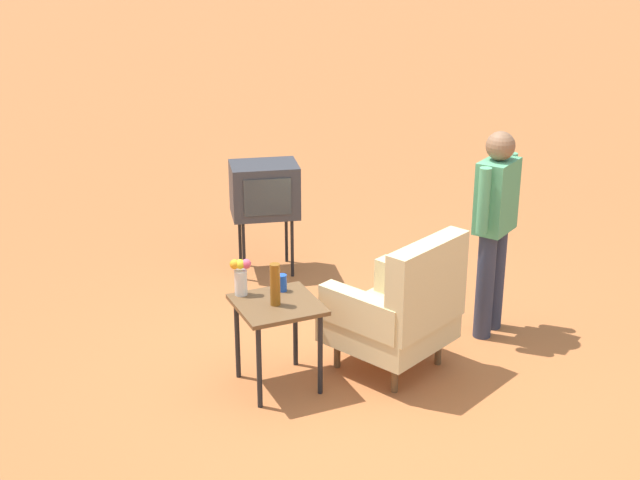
% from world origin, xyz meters
% --- Properties ---
extents(ground_plane, '(60.00, 60.00, 0.00)m').
position_xyz_m(ground_plane, '(0.00, 0.00, 0.00)').
color(ground_plane, '#AD6033').
extents(armchair, '(1.01, 1.02, 1.06)m').
position_xyz_m(armchair, '(-0.19, -0.02, 0.50)').
color(armchair, brown).
rests_on(armchair, ground).
extents(side_table, '(0.56, 0.56, 0.64)m').
position_xyz_m(side_table, '(0.70, -0.17, 0.55)').
color(side_table, black).
rests_on(side_table, ground).
extents(tv_on_stand, '(0.69, 0.57, 1.03)m').
position_xyz_m(tv_on_stand, '(0.04, -2.17, 0.78)').
color(tv_on_stand, black).
rests_on(tv_on_stand, ground).
extents(person_standing, '(0.50, 0.38, 1.64)m').
position_xyz_m(person_standing, '(-1.14, -0.28, 0.94)').
color(person_standing, '#2D3347').
rests_on(person_standing, ground).
extents(bottle_tall_amber, '(0.07, 0.07, 0.30)m').
position_xyz_m(bottle_tall_amber, '(0.72, -0.15, 0.79)').
color(bottle_tall_amber, brown).
rests_on(bottle_tall_amber, side_table).
extents(soda_can_blue, '(0.07, 0.07, 0.12)m').
position_xyz_m(soda_can_blue, '(0.59, -0.35, 0.71)').
color(soda_can_blue, blue).
rests_on(soda_can_blue, side_table).
extents(flower_vase, '(0.15, 0.10, 0.27)m').
position_xyz_m(flower_vase, '(0.88, -0.40, 0.79)').
color(flower_vase, silver).
rests_on(flower_vase, side_table).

